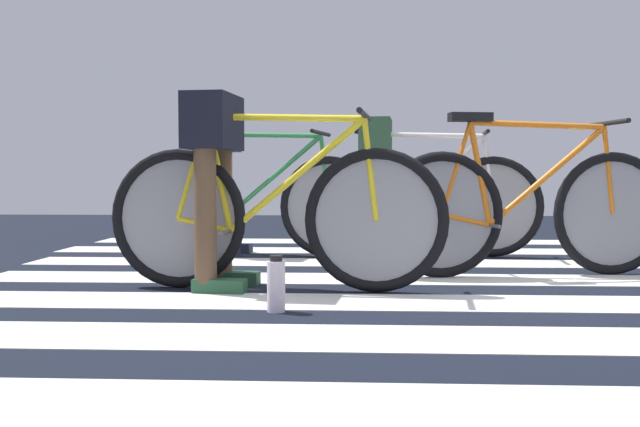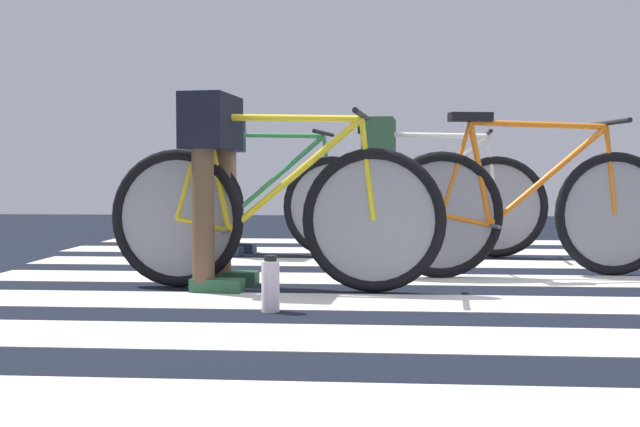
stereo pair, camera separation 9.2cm
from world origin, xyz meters
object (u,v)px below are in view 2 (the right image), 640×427
object	(u,v)px
cyclist_4_of_4	(380,167)
bicycle_2_of_4	(528,210)
bicycle_3_of_4	(263,202)
bicycle_4_of_4	(423,203)
bicycle_1_of_4	(272,214)
cyclist_1_of_4	(213,164)
cyclist_3_of_4	(223,163)
water_bottle	(270,285)

from	to	relation	value
cyclist_4_of_4	bicycle_2_of_4	bearing A→B (deg)	-47.05
bicycle_3_of_4	bicycle_4_of_4	distance (m)	1.15
bicycle_1_of_4	cyclist_4_of_4	world-z (taller)	cyclist_4_of_4
cyclist_1_of_4	bicycle_2_of_4	bearing A→B (deg)	23.29
cyclist_3_of_4	water_bottle	xyz separation A→B (m)	(0.66, -2.22, -0.55)
bicycle_1_of_4	bicycle_4_of_4	xyz separation A→B (m)	(0.87, 1.61, 0.00)
bicycle_3_of_4	water_bottle	world-z (taller)	bicycle_3_of_4
cyclist_1_of_4	cyclist_3_of_4	xyz separation A→B (m)	(-0.28, 1.60, 0.03)
bicycle_3_of_4	cyclist_1_of_4	bearing A→B (deg)	-80.38
cyclist_1_of_4	bicycle_3_of_4	distance (m)	1.56
cyclist_3_of_4	water_bottle	bearing A→B (deg)	-62.77
bicycle_2_of_4	cyclist_4_of_4	bearing A→B (deg)	118.06
cyclist_1_of_4	bicycle_4_of_4	xyz separation A→B (m)	(1.18, 1.58, -0.26)
bicycle_4_of_4	water_bottle	size ratio (longest dim) A/B	7.21
cyclist_1_of_4	bicycle_4_of_4	distance (m)	1.99
cyclist_3_of_4	water_bottle	world-z (taller)	cyclist_3_of_4
cyclist_1_of_4	bicycle_2_of_4	distance (m)	1.80
bicycle_1_of_4	cyclist_3_of_4	distance (m)	1.75
bicycle_1_of_4	bicycle_3_of_4	bearing A→B (deg)	106.00
bicycle_2_of_4	cyclist_3_of_4	size ratio (longest dim) A/B	1.66
bicycle_2_of_4	bicycle_4_of_4	size ratio (longest dim) A/B	0.99
bicycle_2_of_4	water_bottle	bearing A→B (deg)	-148.60
cyclist_3_of_4	bicycle_4_of_4	xyz separation A→B (m)	(1.46, -0.01, -0.28)
bicycle_2_of_4	cyclist_4_of_4	distance (m)	1.38
bicycle_1_of_4	cyclist_4_of_4	distance (m)	1.75
cyclist_1_of_4	cyclist_3_of_4	size ratio (longest dim) A/B	0.96
bicycle_4_of_4	cyclist_1_of_4	bearing A→B (deg)	-121.61
bicycle_1_of_4	cyclist_4_of_4	size ratio (longest dim) A/B	1.75
cyclist_1_of_4	bicycle_3_of_4	xyz separation A→B (m)	(0.03, 1.54, -0.26)
bicycle_1_of_4	water_bottle	distance (m)	0.65
bicycle_4_of_4	cyclist_4_of_4	xyz separation A→B (m)	(-0.31, 0.03, 0.26)
bicycle_3_of_4	water_bottle	distance (m)	2.21
bicycle_2_of_4	bicycle_4_of_4	distance (m)	1.17
bicycle_2_of_4	bicycle_4_of_4	world-z (taller)	same
bicycle_1_of_4	water_bottle	world-z (taller)	bicycle_1_of_4
bicycle_2_of_4	bicycle_4_of_4	bearing A→B (deg)	106.86
cyclist_1_of_4	water_bottle	size ratio (longest dim) A/B	4.11
bicycle_3_of_4	bicycle_2_of_4	bearing A→B (deg)	-20.24
cyclist_3_of_4	bicycle_3_of_4	bearing A→B (deg)	0.00
bicycle_2_of_4	cyclist_4_of_4	world-z (taller)	cyclist_4_of_4
cyclist_1_of_4	cyclist_4_of_4	world-z (taller)	same
bicycle_1_of_4	cyclist_1_of_4	size ratio (longest dim) A/B	1.75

